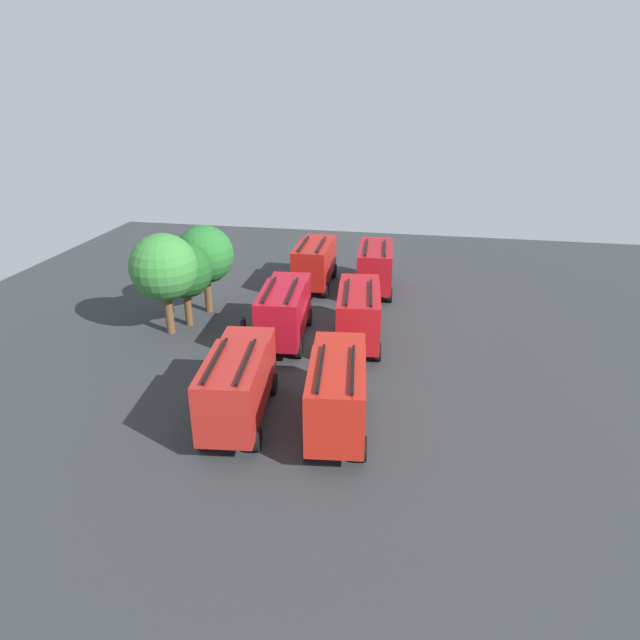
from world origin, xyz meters
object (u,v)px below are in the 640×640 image
fire_truck_5 (315,261)px  traffic_cone_1 (281,294)px  fire_truck_0 (337,389)px  traffic_cone_2 (217,392)px  firefighter_1 (281,279)px  tree_2 (205,255)px  firefighter_0 (243,327)px  tree_1 (184,270)px  fire_truck_4 (284,309)px  tree_0 (164,268)px  fire_truck_3 (238,381)px  fire_truck_1 (359,311)px  traffic_cone_0 (293,312)px  fire_truck_2 (375,265)px

fire_truck_5 → traffic_cone_1: bearing=142.5°
fire_truck_0 → traffic_cone_2: bearing=70.2°
firefighter_1 → traffic_cone_1: firefighter_1 is taller
tree_2 → traffic_cone_2: bearing=-157.2°
fire_truck_5 → firefighter_0: bearing=165.4°
traffic_cone_2 → fire_truck_5: bearing=-5.6°
fire_truck_0 → tree_1: tree_1 is taller
fire_truck_4 → traffic_cone_2: fire_truck_4 is taller
tree_0 → traffic_cone_1: tree_0 is taller
fire_truck_5 → tree_2: bearing=133.3°
fire_truck_3 → fire_truck_1: bearing=-31.6°
firefighter_1 → traffic_cone_0: (-4.70, -2.05, -0.71)m
firefighter_0 → tree_2: 6.71m
fire_truck_4 → firefighter_0: fire_truck_4 is taller
tree_0 → traffic_cone_2: 10.20m
fire_truck_5 → tree_2: (-6.43, 6.46, 2.02)m
tree_0 → traffic_cone_0: size_ratio=11.58×
tree_0 → tree_2: size_ratio=1.06×
fire_truck_2 → firefighter_0: 12.97m
fire_truck_1 → firefighter_1: bearing=34.4°
firefighter_1 → tree_1: size_ratio=0.31×
tree_2 → traffic_cone_1: size_ratio=10.68×
tree_1 → traffic_cone_2: bearing=-149.3°
fire_truck_2 → tree_1: size_ratio=1.28×
fire_truck_4 → traffic_cone_2: size_ratio=9.97×
fire_truck_2 → traffic_cone_1: bearing=108.3°
firefighter_0 → tree_2: size_ratio=0.27×
fire_truck_3 → traffic_cone_2: bearing=40.6°
fire_truck_3 → fire_truck_5: 19.41m
fire_truck_0 → fire_truck_2: same height
fire_truck_2 → traffic_cone_2: fire_truck_2 is taller
fire_truck_2 → tree_1: 14.77m
tree_2 → traffic_cone_2: (-11.26, -4.74, -3.81)m
fire_truck_4 → tree_2: tree_2 is taller
fire_truck_2 → firefighter_0: fire_truck_2 is taller
fire_truck_4 → tree_2: (3.80, 6.54, 2.02)m
fire_truck_4 → traffic_cone_1: fire_truck_4 is taller
tree_0 → traffic_cone_1: (7.52, -5.50, -4.14)m
fire_truck_2 → tree_0: (-10.32, 12.34, 2.28)m
fire_truck_1 → tree_0: 12.46m
traffic_cone_2 → fire_truck_2: bearing=-20.2°
fire_truck_0 → tree_2: bearing=34.9°
firefighter_1 → traffic_cone_2: size_ratio=2.37×
fire_truck_3 → tree_1: bearing=27.5°
fire_truck_3 → firefighter_1: (17.99, 2.56, -1.16)m
fire_truck_0 → fire_truck_4: 10.18m
fire_truck_0 → fire_truck_5: size_ratio=1.02×
fire_truck_1 → firefighter_1: (8.35, 7.10, -1.16)m
fire_truck_5 → traffic_cone_0: bearing=174.8°
traffic_cone_2 → firefighter_0: bearing=6.3°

